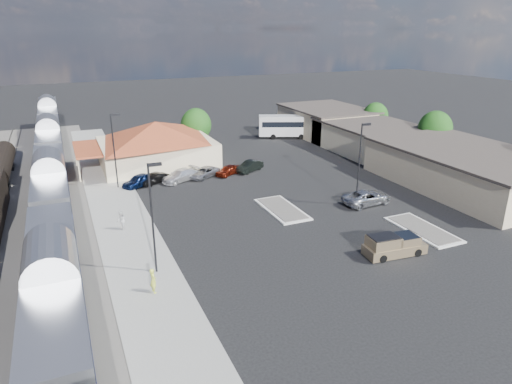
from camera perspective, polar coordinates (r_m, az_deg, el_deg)
name	(u,v)px	position (r m, az deg, el deg)	size (l,w,h in m)	color
ground	(255,223)	(45.24, -0.14, -3.88)	(280.00, 280.00, 0.00)	black
railbed	(23,227)	(49.68, -27.07, -3.87)	(16.00, 100.00, 0.12)	#4C4944
platform	(122,219)	(47.81, -16.44, -3.28)	(5.50, 92.00, 0.18)	gray
passenger_train	(52,193)	(49.33, -24.10, -0.06)	(3.00, 104.00, 5.55)	silver
station_depot	(156,144)	(64.93, -12.40, 5.93)	(18.35, 12.24, 6.20)	beige
buildings_east	(391,143)	(70.46, 16.47, 5.93)	(14.40, 51.40, 4.80)	#C6B28C
traffic_island_south	(282,209)	(48.44, 3.27, -2.14)	(3.30, 7.50, 0.21)	silver
traffic_island_north	(423,229)	(46.41, 20.12, -4.40)	(3.30, 7.50, 0.21)	silver
lamp_plat_s	(153,210)	(34.95, -12.77, -2.24)	(1.08, 0.25, 9.00)	black
lamp_plat_n	(115,145)	(55.82, -17.27, 5.60)	(1.08, 0.25, 9.00)	black
lamp_lot	(360,158)	(49.25, 12.92, 4.18)	(1.08, 0.25, 9.00)	black
tree_east_b	(435,129)	(72.40, 21.47, 7.31)	(4.94, 4.94, 6.96)	#382314
tree_east_c	(375,116)	(82.78, 14.67, 9.12)	(4.41, 4.41, 6.21)	#382314
tree_depot	(196,125)	(72.16, -7.50, 8.31)	(4.71, 4.71, 6.63)	#382314
pickup_truck	(395,245)	(40.52, 16.96, -6.40)	(5.45, 2.38, 1.83)	tan
suv	(367,197)	(51.18, 13.72, -0.65)	(2.61, 5.65, 1.57)	#ADAFB5
coach_bus	(294,125)	(80.70, 4.75, 8.33)	(12.22, 7.12, 3.90)	white
person_a	(153,280)	(34.07, -12.73, -10.74)	(0.69, 0.46, 1.90)	#C9D743
person_b	(121,221)	(44.76, -16.53, -3.46)	(0.91, 0.71, 1.88)	silver
parked_car_a	(139,180)	(57.15, -14.40, 1.41)	(1.78, 4.43, 1.51)	#0D1B41
parked_car_b	(154,179)	(57.76, -12.60, 1.63)	(1.35, 3.88, 1.28)	black
parked_car_c	(180,175)	(58.08, -9.46, 2.05)	(2.08, 5.13, 1.49)	silver
parked_car_d	(204,173)	(59.18, -6.54, 2.43)	(2.14, 4.64, 1.29)	gray
parked_car_e	(228,170)	(59.87, -3.52, 2.73)	(1.54, 3.83, 1.30)	maroon
parked_car_f	(250,166)	(61.23, -0.81, 3.22)	(1.52, 4.35, 1.43)	black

